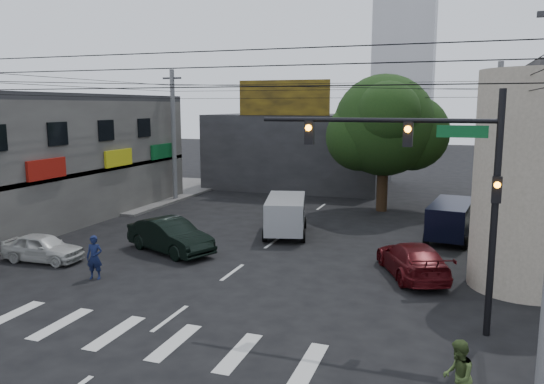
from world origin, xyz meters
The scene contains 17 objects.
ground centered at (0.00, 0.00, 0.00)m, with size 160.00×160.00×0.00m, color black.
sidewalk_far_left centered at (-18.00, 18.00, 0.07)m, with size 16.00×16.00×0.15m, color #514F4C.
corner_column centered at (11.00, 4.00, 4.00)m, with size 4.00×4.00×8.00m, color gray.
building_far centered at (-4.00, 26.00, 3.00)m, with size 14.00×10.00×6.00m, color #232326.
billboard centered at (-4.00, 21.10, 7.30)m, with size 7.00×0.30×2.60m, color olive.
tower_distant centered at (0.00, 70.00, 22.00)m, with size 9.00×9.00×44.00m, color silver.
street_tree centered at (4.00, 17.00, 5.47)m, with size 6.40×6.40×8.70m.
traffic_gantry centered at (7.82, -1.00, 4.83)m, with size 7.10×0.35×7.20m.
utility_pole_far_left centered at (-10.50, 16.00, 4.60)m, with size 0.32×0.32×9.20m, color #59595B.
utility_pole_far_right centered at (10.50, 16.00, 4.60)m, with size 0.32×0.32×9.20m, color #59595B.
dark_sedan centered at (-3.92, 3.84, 0.78)m, with size 4.99×3.40×1.56m, color black.
white_compact centered at (-8.44, 0.74, 0.62)m, with size 3.67×1.60×1.23m, color beige.
maroon_sedan centered at (6.95, 3.94, 0.68)m, with size 3.60×5.09×1.37m, color #45090D.
silver_minivan centered at (0.09, 8.85, 0.98)m, with size 3.01×4.91×1.97m, color #ABAEB3, non-canonical shape.
navy_van centered at (8.30, 10.63, 0.95)m, with size 2.35×4.94×1.91m, color black, non-canonical shape.
traffic_officer centered at (-4.78, -0.49, 0.87)m, with size 0.71×0.55×1.73m, color #11193D.
pedestrian_olive centered at (8.66, -5.51, 0.83)m, with size 0.66×0.83×1.66m, color #384B23.
Camera 1 is at (8.36, -17.11, 6.73)m, focal length 35.00 mm.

